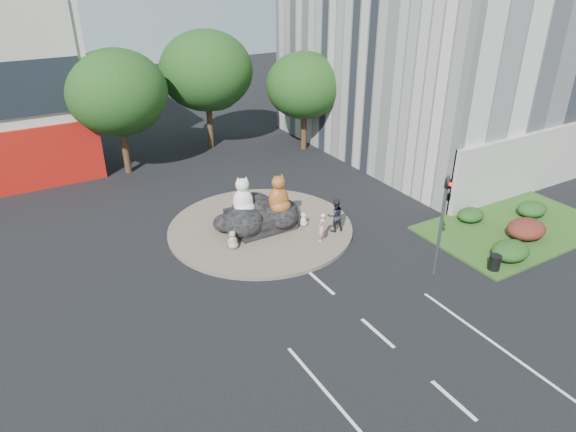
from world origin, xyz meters
name	(u,v)px	position (x,y,z in m)	size (l,w,h in m)	color
ground	(377,333)	(0.00, 0.00, 0.00)	(120.00, 120.00, 0.00)	black
roundabout_island	(261,228)	(0.00, 10.00, 0.10)	(10.00, 10.00, 0.20)	brown
rock_plinth	(260,219)	(0.00, 10.00, 0.65)	(3.20, 2.60, 0.90)	black
grass_verge	(514,228)	(12.00, 3.00, 0.06)	(10.00, 6.00, 0.12)	#1D4617
tree_left	(118,96)	(-3.93, 22.06, 5.25)	(6.46, 6.46, 8.27)	#382314
tree_mid	(207,74)	(3.07, 24.06, 5.56)	(6.84, 6.84, 8.76)	#382314
tree_right	(305,88)	(9.07, 20.06, 4.63)	(5.70, 5.70, 7.30)	#382314
hedge_near_green	(510,251)	(9.00, 1.00, 0.57)	(2.00, 1.60, 0.90)	#123914
hedge_red	(526,229)	(11.50, 2.00, 0.61)	(2.20, 1.76, 0.99)	#451212
hedge_mid_green	(532,209)	(14.00, 3.50, 0.53)	(1.80, 1.44, 0.81)	#123914
hedge_back_green	(471,215)	(10.50, 4.80, 0.48)	(1.60, 1.28, 0.72)	#123914
traffic_light	(446,204)	(5.10, 2.00, 3.62)	(0.44, 1.24, 5.00)	#595B60
street_lamp	(467,123)	(12.82, 8.00, 4.55)	(2.34, 0.22, 8.06)	#595B60
cat_white	(243,195)	(-0.85, 10.28, 2.14)	(1.25, 1.09, 2.09)	silver
cat_tabby	(279,193)	(0.88, 9.52, 2.17)	(1.28, 1.11, 2.14)	#B26325
kitten_calico	(232,239)	(-2.26, 8.69, 0.69)	(0.59, 0.51, 0.98)	silver
kitten_white	(303,219)	(2.06, 8.90, 0.60)	(0.48, 0.42, 0.80)	beige
pedestrian_pink	(322,227)	(2.01, 7.03, 0.97)	(0.56, 0.37, 1.55)	pink
pedestrian_dark	(335,215)	(3.20, 7.55, 1.11)	(0.89, 0.69, 1.82)	black
litter_bin	(495,262)	(7.59, 0.74, 0.49)	(0.55, 0.55, 0.74)	black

